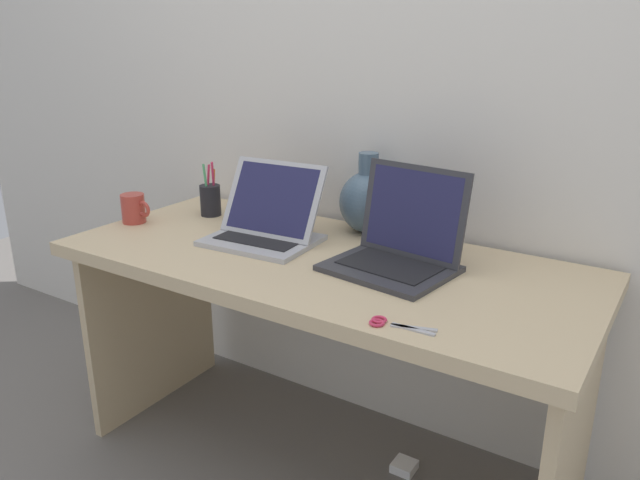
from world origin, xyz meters
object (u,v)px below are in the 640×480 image
at_px(green_vase, 368,201).
at_px(power_brick, 404,466).
at_px(coffee_mug, 134,208).
at_px(pen_cup, 210,199).
at_px(laptop_right, 401,241).
at_px(scissors, 391,324).
at_px(laptop_left, 267,221).

relative_size(green_vase, power_brick, 3.60).
xyz_separation_m(coffee_mug, power_brick, (0.93, 0.18, -0.74)).
bearing_deg(power_brick, pen_cup, 178.07).
distance_m(laptop_right, scissors, 0.37).
bearing_deg(laptop_right, coffee_mug, -173.04).
bearing_deg(green_vase, laptop_right, -44.69).
distance_m(green_vase, power_brick, 0.84).
xyz_separation_m(laptop_right, pen_cup, (-0.76, 0.09, -0.01)).
bearing_deg(power_brick, coffee_mug, -169.38).
height_order(laptop_left, scissors, laptop_left).
bearing_deg(laptop_left, power_brick, 10.33).
relative_size(green_vase, scissors, 1.71).
bearing_deg(green_vase, pen_cup, -166.69).
height_order(laptop_right, coffee_mug, laptop_right).
bearing_deg(pen_cup, green_vase, 13.31).
bearing_deg(pen_cup, laptop_left, -18.40).
bearing_deg(scissors, power_brick, 107.06).
distance_m(laptop_right, power_brick, 0.76).
bearing_deg(coffee_mug, laptop_left, 10.90).
bearing_deg(scissors, laptop_left, 151.27).
height_order(coffee_mug, power_brick, coffee_mug).
bearing_deg(pen_cup, laptop_right, -6.70).
distance_m(laptop_right, green_vase, 0.31).
xyz_separation_m(laptop_right, power_brick, (0.02, 0.06, -0.76)).
bearing_deg(green_vase, coffee_mug, -154.68).
xyz_separation_m(green_vase, scissors, (0.36, -0.55, -0.10)).
xyz_separation_m(laptop_left, green_vase, (0.21, 0.24, 0.04)).
height_order(green_vase, coffee_mug, green_vase).
distance_m(laptop_right, pen_cup, 0.77).
height_order(coffee_mug, pen_cup, pen_cup).
bearing_deg(coffee_mug, laptop_right, 6.96).
xyz_separation_m(laptop_left, laptop_right, (0.43, 0.02, 0.01)).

